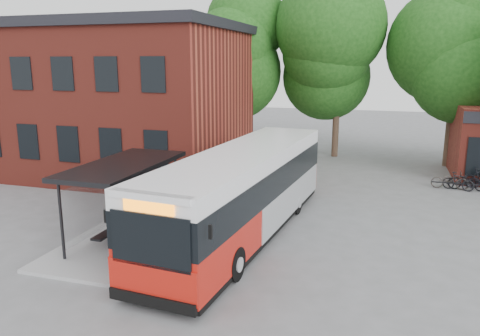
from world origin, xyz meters
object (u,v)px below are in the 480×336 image
(city_bus, at_px, (244,193))
(bicycle_1, at_px, (458,181))
(bus_shelter, at_px, (125,202))
(bicycle_0, at_px, (450,180))
(bicycle_2, at_px, (468,181))

(city_bus, height_order, bicycle_1, city_bus)
(bus_shelter, height_order, bicycle_1, bus_shelter)
(city_bus, bearing_deg, bicycle_1, 51.82)
(bus_shelter, xyz_separation_m, bicycle_0, (12.06, 11.10, -0.98))
(bus_shelter, bearing_deg, bicycle_1, 41.46)
(bus_shelter, distance_m, bicycle_1, 16.63)
(bus_shelter, height_order, bicycle_2, bus_shelter)
(city_bus, distance_m, bicycle_0, 12.42)
(city_bus, height_order, bicycle_2, city_bus)
(bicycle_0, bearing_deg, bicycle_2, -88.55)
(bicycle_0, distance_m, bicycle_2, 0.84)
(bicycle_2, bearing_deg, bus_shelter, 136.38)
(bus_shelter, relative_size, bicycle_0, 3.90)
(bicycle_0, distance_m, bicycle_1, 0.40)
(bicycle_1, bearing_deg, bus_shelter, 150.41)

